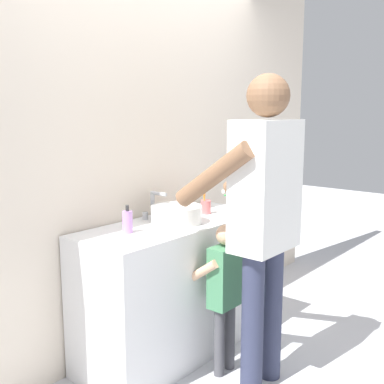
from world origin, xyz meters
TOP-DOWN VIEW (x-y plane):
  - ground_plane at (0.00, 0.00)m, footprint 14.00×14.00m
  - back_wall at (0.00, 0.62)m, footprint 4.40×0.08m
  - vanity_cabinet at (0.00, 0.30)m, footprint 1.35×0.54m
  - sink_basin at (0.00, 0.28)m, footprint 0.32×0.32m
  - faucet at (0.00, 0.48)m, footprint 0.18×0.14m
  - toothbrush_cup at (0.33, 0.30)m, footprint 0.07×0.07m
  - soap_bottle at (-0.37, 0.33)m, footprint 0.06×0.06m
  - child_toddler at (0.00, -0.10)m, footprint 0.29×0.29m
  - adult_parent at (0.03, -0.33)m, footprint 0.55×0.58m

SIDE VIEW (x-z plane):
  - ground_plane at x=0.00m, z-range 0.00..0.00m
  - vanity_cabinet at x=0.00m, z-range 0.00..0.88m
  - child_toddler at x=0.00m, z-range 0.09..1.02m
  - toothbrush_cup at x=0.33m, z-range 0.83..1.04m
  - sink_basin at x=0.00m, z-range 0.88..0.99m
  - soap_bottle at x=-0.37m, z-range 0.86..1.03m
  - faucet at x=0.00m, z-range 0.87..1.05m
  - adult_parent at x=0.03m, z-range 0.18..1.96m
  - back_wall at x=0.00m, z-range 0.00..2.70m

